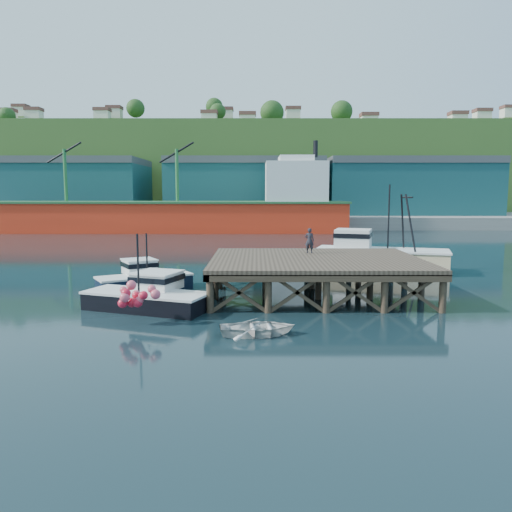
{
  "coord_description": "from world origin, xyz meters",
  "views": [
    {
      "loc": [
        2.07,
        -28.66,
        5.82
      ],
      "look_at": [
        2.05,
        2.0,
        1.97
      ],
      "focal_mm": 35.0,
      "sensor_mm": 36.0,
      "label": 1
    }
  ],
  "objects_px": {
    "boat_navy": "(143,278)",
    "boat_black": "(149,295)",
    "trawler": "(379,253)",
    "dinghy": "(258,328)",
    "dockworker": "(309,241)"
  },
  "relations": [
    {
      "from": "dockworker",
      "to": "boat_navy",
      "type": "bearing_deg",
      "value": 19.95
    },
    {
      "from": "boat_black",
      "to": "dinghy",
      "type": "xyz_separation_m",
      "value": [
        5.5,
        -4.74,
        -0.39
      ]
    },
    {
      "from": "boat_navy",
      "to": "boat_black",
      "type": "distance_m",
      "value": 5.4
    },
    {
      "from": "boat_navy",
      "to": "dinghy",
      "type": "relative_size",
      "value": 1.87
    },
    {
      "from": "dinghy",
      "to": "boat_navy",
      "type": "bearing_deg",
      "value": 28.46
    },
    {
      "from": "trawler",
      "to": "boat_navy",
      "type": "bearing_deg",
      "value": -138.28
    },
    {
      "from": "dinghy",
      "to": "boat_black",
      "type": "bearing_deg",
      "value": 42.7
    },
    {
      "from": "boat_navy",
      "to": "boat_black",
      "type": "bearing_deg",
      "value": -104.51
    },
    {
      "from": "boat_navy",
      "to": "dinghy",
      "type": "distance_m",
      "value": 12.14
    },
    {
      "from": "trawler",
      "to": "dinghy",
      "type": "height_order",
      "value": "trawler"
    },
    {
      "from": "trawler",
      "to": "dockworker",
      "type": "bearing_deg",
      "value": -115.47
    },
    {
      "from": "boat_navy",
      "to": "trawler",
      "type": "distance_m",
      "value": 17.77
    },
    {
      "from": "boat_navy",
      "to": "trawler",
      "type": "relative_size",
      "value": 0.57
    },
    {
      "from": "trawler",
      "to": "dinghy",
      "type": "bearing_deg",
      "value": -100.79
    },
    {
      "from": "dockworker",
      "to": "trawler",
      "type": "bearing_deg",
      "value": -117.84
    }
  ]
}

